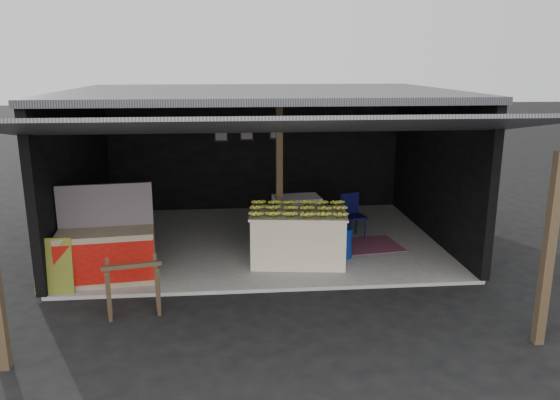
{
  "coord_description": "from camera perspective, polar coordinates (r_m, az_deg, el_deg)",
  "views": [
    {
      "loc": [
        -0.6,
        -7.94,
        3.53
      ],
      "look_at": [
        0.28,
        1.57,
        1.1
      ],
      "focal_mm": 35.0,
      "sensor_mm": 36.0,
      "label": 1
    }
  ],
  "objects": [
    {
      "name": "concrete_slab",
      "position": [
        11.03,
        -1.91,
        -4.24
      ],
      "size": [
        7.0,
        5.0,
        0.06
      ],
      "primitive_type": "cube",
      "color": "gray",
      "rests_on": "ground"
    },
    {
      "name": "magenta_rug",
      "position": [
        10.73,
        8.43,
        -4.73
      ],
      "size": [
        1.62,
        1.19,
        0.01
      ],
      "primitive_type": "cube",
      "rotation": [
        0.0,
        0.0,
        0.14
      ],
      "color": "maroon",
      "rests_on": "concrete_slab"
    },
    {
      "name": "ground",
      "position": [
        8.71,
        -0.91,
        -9.63
      ],
      "size": [
        80.0,
        80.0,
        0.0
      ],
      "primitive_type": "plane",
      "color": "black",
      "rests_on": "ground"
    },
    {
      "name": "banana_table",
      "position": [
        9.64,
        1.9,
        -3.9
      ],
      "size": [
        1.78,
        1.22,
        0.92
      ],
      "rotation": [
        0.0,
        0.0,
        -0.12
      ],
      "color": "silver",
      "rests_on": "concrete_slab"
    },
    {
      "name": "water_barrel",
      "position": [
        10.01,
        6.52,
        -4.5
      ],
      "size": [
        0.36,
        0.36,
        0.53
      ],
      "primitive_type": "cylinder",
      "color": "navy",
      "rests_on": "concrete_slab"
    },
    {
      "name": "neighbor_stall",
      "position": [
        9.26,
        -17.63,
        -5.34
      ],
      "size": [
        1.57,
        0.85,
        1.55
      ],
      "rotation": [
        0.0,
        0.0,
        0.11
      ],
      "color": "#998466",
      "rests_on": "concrete_slab"
    },
    {
      "name": "green_signboard",
      "position": [
        9.07,
        -22.62,
        -6.4
      ],
      "size": [
        0.59,
        0.13,
        0.88
      ],
      "primitive_type": "cube",
      "rotation": [
        -0.1,
        0.0,
        0.0
      ],
      "color": "black",
      "rests_on": "concrete_slab"
    },
    {
      "name": "white_crate",
      "position": [
        10.54,
        1.76,
        -2.2
      ],
      "size": [
        0.93,
        0.68,
        0.97
      ],
      "rotation": [
        0.0,
        0.0,
        0.1
      ],
      "color": "white",
      "rests_on": "concrete_slab"
    },
    {
      "name": "sawhorse",
      "position": [
        7.99,
        -15.12,
        -8.44
      ],
      "size": [
        0.84,
        0.83,
        0.81
      ],
      "rotation": [
        0.0,
        0.0,
        0.2
      ],
      "color": "#493824",
      "rests_on": "ground"
    },
    {
      "name": "plastic_chair",
      "position": [
        11.14,
        7.48,
        -1.2
      ],
      "size": [
        0.52,
        0.52,
        0.89
      ],
      "rotation": [
        0.0,
        0.0,
        0.29
      ],
      "color": "#0A0B3A",
      "rests_on": "concrete_slab"
    },
    {
      "name": "shophouse",
      "position": [
        10.87,
        -2.09,
        6.7
      ],
      "size": [
        7.4,
        7.29,
        3.02
      ],
      "color": "black",
      "rests_on": "ground"
    },
    {
      "name": "banana_pile",
      "position": [
        9.49,
        1.93,
        -0.74
      ],
      "size": [
        1.65,
        1.11,
        0.18
      ],
      "primitive_type": null,
      "rotation": [
        0.0,
        0.0,
        -0.12
      ],
      "color": "yellow",
      "rests_on": "banana_table"
    },
    {
      "name": "picture_frames",
      "position": [
        12.94,
        -3.36,
        7.14
      ],
      "size": [
        1.62,
        0.04,
        0.46
      ],
      "color": "black",
      "rests_on": "shophouse"
    }
  ]
}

